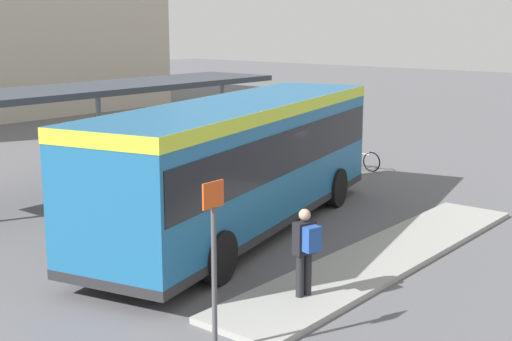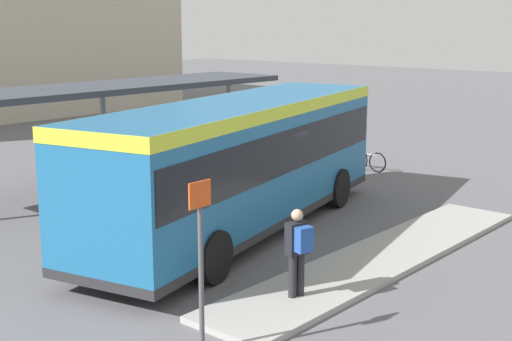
{
  "view_description": "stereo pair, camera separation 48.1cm",
  "coord_description": "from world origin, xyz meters",
  "views": [
    {
      "loc": [
        -12.93,
        -11.01,
        5.1
      ],
      "look_at": [
        0.54,
        0.0,
        1.46
      ],
      "focal_mm": 50.0,
      "sensor_mm": 36.0,
      "label": 1
    },
    {
      "loc": [
        -12.62,
        -11.38,
        5.1
      ],
      "look_at": [
        0.54,
        0.0,
        1.46
      ],
      "focal_mm": 50.0,
      "sensor_mm": 36.0,
      "label": 2
    }
  ],
  "objects": [
    {
      "name": "bicycle_white",
      "position": [
        8.34,
        1.66,
        0.36
      ],
      "size": [
        0.48,
        1.67,
        0.72
      ],
      "rotation": [
        0.0,
        0.0,
        -1.64
      ],
      "color": "black",
      "rests_on": "ground_plane"
    },
    {
      "name": "bicycle_blue",
      "position": [
        8.29,
        2.43,
        0.39
      ],
      "size": [
        0.48,
        1.79,
        0.77
      ],
      "rotation": [
        0.0,
        0.0,
        -1.64
      ],
      "color": "black",
      "rests_on": "ground_plane"
    },
    {
      "name": "pedestrian_waiting",
      "position": [
        -2.73,
        -3.85,
        1.07
      ],
      "size": [
        0.45,
        0.49,
        1.66
      ],
      "rotation": [
        0.0,
        0.0,
        1.32
      ],
      "color": "#232328",
      "rests_on": "curb_island"
    },
    {
      "name": "platform_sign",
      "position": [
        -5.43,
        -4.06,
        1.56
      ],
      "size": [
        0.44,
        0.08,
        2.8
      ],
      "color": "#4C4C51",
      "rests_on": "ground_plane"
    },
    {
      "name": "station_shelter",
      "position": [
        0.64,
        6.23,
        3.08
      ],
      "size": [
        13.17,
        3.0,
        3.22
      ],
      "color": "#383D47",
      "rests_on": "ground_plane"
    },
    {
      "name": "city_bus",
      "position": [
        0.01,
        0.0,
        1.89
      ],
      "size": [
        11.2,
        4.97,
        3.24
      ],
      "rotation": [
        0.0,
        0.0,
        0.23
      ],
      "color": "#1E6093",
      "rests_on": "ground_plane"
    },
    {
      "name": "ground_plane",
      "position": [
        0.0,
        0.0,
        0.0
      ],
      "size": [
        120.0,
        120.0,
        0.0
      ],
      "primitive_type": "plane",
      "color": "#5B5B60"
    },
    {
      "name": "curb_island",
      "position": [
        0.35,
        -3.76,
        0.06
      ],
      "size": [
        10.26,
        1.8,
        0.12
      ],
      "color": "#9E9E99",
      "rests_on": "ground_plane"
    },
    {
      "name": "bicycle_black",
      "position": [
        8.38,
        3.2,
        0.39
      ],
      "size": [
        0.48,
        1.79,
        0.77
      ],
      "rotation": [
        0.0,
        0.0,
        1.57
      ],
      "color": "black",
      "rests_on": "ground_plane"
    }
  ]
}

